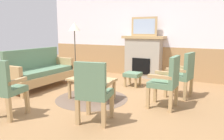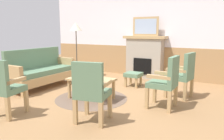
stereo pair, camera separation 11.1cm
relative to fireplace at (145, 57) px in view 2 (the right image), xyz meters
The scene contains 14 objects.
ground_plane 2.44m from the fireplace, 90.00° to the right, with size 14.00×14.00×0.00m, color #997047.
wall_back 0.70m from the fireplace, 90.00° to the left, with size 7.20×0.14×2.70m.
fireplace is the anchor object (origin of this frame).
framed_picture 0.91m from the fireplace, 90.00° to the left, with size 0.80×0.04×0.56m.
couch 3.04m from the fireplace, 127.82° to the right, with size 0.70×1.80×0.98m.
coffee_table 2.58m from the fireplace, 94.18° to the right, with size 0.96×0.56×0.44m.
round_rug 2.64m from the fireplace, 94.18° to the right, with size 1.54×1.54×0.01m, color brown.
book_on_table 2.59m from the fireplace, 98.27° to the right, with size 0.16×0.16×0.03m, color black.
footstool 1.21m from the fireplace, 82.57° to the right, with size 0.40×0.40×0.36m.
armchair_near_fireplace 2.69m from the fireplace, 60.04° to the right, with size 0.49×0.49×0.98m.
armchair_by_window_left 2.12m from the fireplace, 45.88° to the right, with size 0.54×0.54×0.98m.
armchair_front_left 4.18m from the fireplace, 102.18° to the right, with size 0.57×0.57×0.98m.
armchair_front_center 3.59m from the fireplace, 81.56° to the right, with size 0.57×0.57×0.98m.
floor_lamp_by_couch 2.24m from the fireplace, 151.55° to the right, with size 0.36×0.36×1.68m.
Camera 2 is at (2.41, -3.81, 1.42)m, focal length 34.46 mm.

